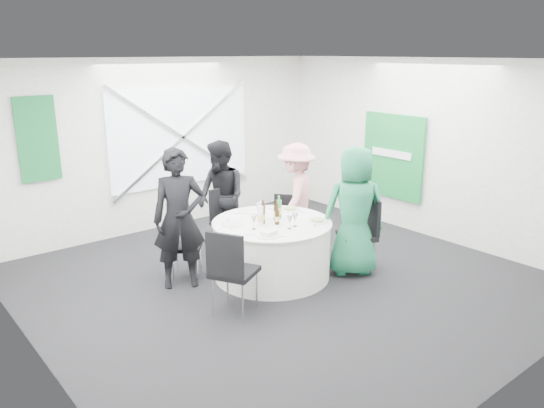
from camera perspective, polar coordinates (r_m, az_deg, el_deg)
floor at (r=7.01m, az=1.05°, el=-8.23°), size 6.00×6.00×0.00m
ceiling at (r=6.38m, az=1.18°, el=15.31°), size 6.00×6.00×0.00m
wall_back at (r=9.00m, az=-11.46°, el=6.28°), size 6.00×0.00×6.00m
wall_front at (r=4.78m, az=25.20°, el=-3.63°), size 6.00×0.00×6.00m
wall_left at (r=5.20m, az=-24.92°, el=-2.08°), size 0.00×6.00×6.00m
wall_right at (r=8.77m, az=16.27°, el=5.70°), size 0.00×6.00×6.00m
window_panel at (r=9.10m, az=-9.71°, el=7.11°), size 2.60×0.03×1.60m
window_brace_a at (r=9.06m, az=-9.58°, el=7.08°), size 2.63×0.05×1.84m
window_brace_b at (r=9.06m, az=-9.58°, el=7.08°), size 2.63×0.05×1.84m
green_banner at (r=8.18m, az=-23.89°, el=6.39°), size 0.55×0.04×1.20m
green_sign at (r=9.10m, az=12.85°, el=5.02°), size 0.05×1.20×1.40m
banquet_table at (r=7.00m, az=0.00°, el=-4.88°), size 1.56×1.56×0.76m
chair_back at (r=7.77m, az=-4.92°, el=-1.30°), size 0.45×0.46×0.97m
chair_back_left at (r=7.07m, az=-9.86°, el=-3.92°), size 0.55×0.54×0.85m
chair_back_right at (r=7.93m, az=1.38°, el=-1.58°), size 0.53×0.53×0.83m
chair_front_right at (r=7.25m, az=9.84°, el=-2.56°), size 0.63×0.63×1.01m
chair_front_left at (r=5.91m, az=-4.50°, el=-6.69°), size 0.63×0.63×1.03m
person_man_back_left at (r=6.67m, az=-9.96°, el=-1.58°), size 0.77×0.67×1.78m
person_man_back at (r=7.78m, az=-5.50°, el=0.71°), size 0.45×0.81×1.66m
person_woman_pink at (r=7.93m, az=2.60°, el=0.83°), size 1.13×0.96×1.60m
person_woman_green at (r=7.04m, az=8.86°, el=-0.77°), size 1.01×0.92×1.73m
plate_back at (r=7.29m, az=-2.51°, el=-0.83°), size 0.27×0.27×0.01m
plate_back_left at (r=6.78m, az=-4.26°, el=-2.16°), size 0.29×0.29×0.01m
plate_back_right at (r=7.38m, az=1.95°, el=-0.53°), size 0.28×0.28×0.04m
plate_front_right at (r=6.88m, az=4.89°, el=-1.82°), size 0.26×0.26×0.04m
plate_front_left at (r=6.35m, az=-0.37°, el=-3.39°), size 0.28×0.28×0.01m
napkin at (r=6.34m, az=-0.31°, el=-3.11°), size 0.20×0.15×0.05m
beer_bottle_a at (r=6.78m, az=-1.02°, el=-1.27°), size 0.06×0.06×0.27m
beer_bottle_b at (r=6.94m, az=-0.98°, el=-0.89°), size 0.06×0.06×0.26m
beer_bottle_c at (r=6.90m, az=0.42°, el=-0.91°), size 0.06×0.06×0.28m
beer_bottle_d at (r=6.75m, az=0.55°, el=-1.45°), size 0.06×0.06×0.24m
green_water_bottle at (r=7.01m, az=0.74°, el=-0.56°), size 0.08×0.08×0.30m
clear_water_bottle at (r=6.72m, az=-1.28°, el=-1.26°), size 0.08×0.08×0.31m
wine_glass_a at (r=6.66m, az=2.49°, el=-1.40°), size 0.07×0.07×0.17m
wine_glass_b at (r=6.55m, az=-1.98°, el=-1.70°), size 0.07×0.07×0.17m
wine_glass_c at (r=6.57m, az=1.90°, el=-1.65°), size 0.07×0.07×0.17m
wine_glass_d at (r=7.10m, az=-1.54°, el=-0.27°), size 0.07×0.07×0.17m
fork_a at (r=7.28m, az=3.13°, el=-0.88°), size 0.07×0.14×0.01m
knife_a at (r=7.42m, az=0.17°, el=-0.52°), size 0.09×0.14×0.01m
fork_b at (r=6.72m, az=4.64°, el=-2.39°), size 0.11×0.12×0.01m
knife_b at (r=7.02m, az=4.58°, el=-1.56°), size 0.11×0.12×0.01m
fork_c at (r=7.36m, az=-2.11°, el=-0.67°), size 0.15×0.03×0.01m
knife_c at (r=7.23m, az=-3.55°, el=-1.01°), size 0.15×0.03×0.01m
fork_d at (r=6.94m, az=-4.74°, el=-1.77°), size 0.08×0.14×0.01m
knife_d at (r=6.66m, az=-4.49°, el=-2.54°), size 0.09×0.14×0.01m
fork_e at (r=6.39m, az=-2.26°, el=-3.34°), size 0.11×0.12×0.01m
knife_e at (r=6.34m, az=0.74°, el=-3.49°), size 0.11×0.12×0.01m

